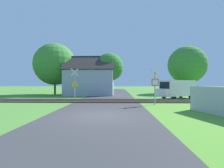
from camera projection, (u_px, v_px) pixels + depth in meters
ground_plane at (99, 116)px, 10.35m from camera, size 160.00×160.00×0.00m
road_asphalt at (102, 110)px, 12.35m from camera, size 6.44×80.00×0.01m
rail_track at (107, 101)px, 17.94m from camera, size 60.00×2.60×0.22m
stop_sign_near at (155, 84)px, 15.28m from camera, size 0.88×0.15×3.21m
crossing_sign_far at (75, 82)px, 19.65m from camera, size 0.86×0.23×3.55m
house at (90, 81)px, 27.81m from camera, size 7.74×5.75×6.20m
tree_far at (187, 65)px, 32.05m from camera, size 6.90×6.90×8.66m
tree_left at (55, 64)px, 28.87m from camera, size 6.88×6.88×8.42m
tree_center at (109, 67)px, 28.33m from camera, size 4.52×4.52×6.75m
mail_truck at (176, 88)px, 21.30m from camera, size 5.19×3.96×2.24m
fence_panel at (214, 101)px, 10.55m from camera, size 1.20×4.05×1.70m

